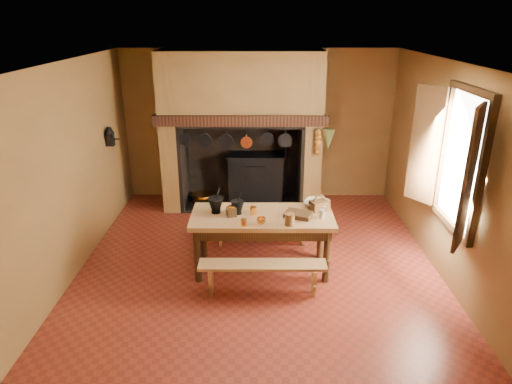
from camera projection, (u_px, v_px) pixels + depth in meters
floor at (258, 266)px, 6.50m from camera, size 5.50×5.50×0.00m
ceiling at (258, 63)px, 5.49m from camera, size 5.50×5.50×0.00m
back_wall at (258, 126)px, 8.56m from camera, size 5.00×0.02×2.80m
wall_left at (69, 172)px, 6.01m from camera, size 0.02×5.50×2.80m
wall_right at (448, 173)px, 5.98m from camera, size 0.02×5.50×2.80m
wall_front at (258, 290)px, 3.43m from camera, size 5.00×0.02×2.80m
chimney_breast at (241, 108)px, 8.00m from camera, size 2.95×0.96×2.80m
iron_range at (256, 177)px, 8.61m from camera, size 1.12×0.55×1.60m
hearth_pans at (202, 201)px, 8.54m from camera, size 0.51×0.62×0.20m
hanging_pans at (238, 141)px, 7.70m from camera, size 1.92×0.29×0.27m
onion_string at (318, 143)px, 7.68m from camera, size 0.12×0.10×0.46m
herb_bunch at (328, 140)px, 7.66m from camera, size 0.20×0.20×0.35m
window at (453, 160)px, 5.50m from camera, size 0.39×1.75×1.76m
wall_coffee_mill at (110, 135)px, 7.41m from camera, size 0.23×0.16×0.31m
work_table at (262, 223)px, 6.18m from camera, size 1.92×0.85×0.83m
bench_front at (262, 271)px, 5.71m from camera, size 1.60×0.28×0.45m
bench_back at (262, 225)px, 6.99m from camera, size 1.57×0.28×0.44m
mortar_large at (216, 205)px, 6.15m from camera, size 0.21×0.21×0.36m
mortar_small at (238, 207)px, 6.12m from camera, size 0.18×0.18×0.31m
coffee_grinder at (232, 211)px, 6.07m from camera, size 0.17×0.14×0.19m
brass_mug_a at (244, 223)px, 5.79m from camera, size 0.10×0.10×0.09m
brass_mug_b at (253, 210)px, 6.14m from camera, size 0.11×0.11×0.10m
mixing_bowl at (317, 204)px, 6.37m from camera, size 0.45×0.45×0.09m
stoneware_crock at (290, 219)px, 5.80m from camera, size 0.13×0.13×0.16m
glass_jar at (322, 214)px, 6.00m from camera, size 0.08×0.08×0.13m
wicker_basket at (319, 205)px, 6.25m from camera, size 0.29×0.26×0.23m
wooden_tray at (298, 214)px, 6.06m from camera, size 0.41×0.36×0.06m
brass_cup at (261, 221)px, 5.84m from camera, size 0.15×0.15×0.09m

